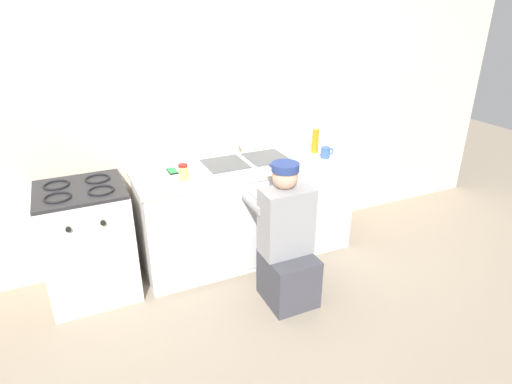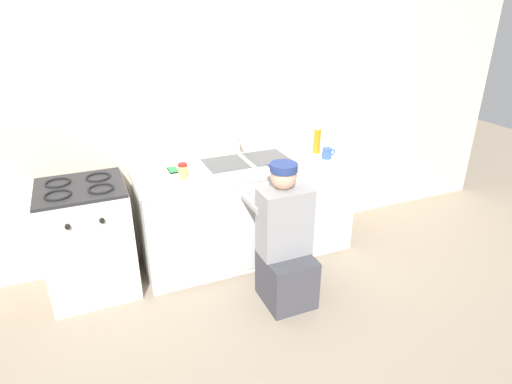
% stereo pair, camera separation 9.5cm
% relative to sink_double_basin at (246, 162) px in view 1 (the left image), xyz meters
% --- Properties ---
extents(ground_plane, '(12.00, 12.00, 0.00)m').
position_rel_sink_double_basin_xyz_m(ground_plane, '(0.00, -0.30, -0.90)').
color(ground_plane, gray).
extents(back_wall, '(6.00, 0.10, 2.50)m').
position_rel_sink_double_basin_xyz_m(back_wall, '(0.00, 0.35, 0.35)').
color(back_wall, beige).
rests_on(back_wall, ground_plane).
extents(counter_cabinet, '(1.85, 0.62, 0.85)m').
position_rel_sink_double_basin_xyz_m(counter_cabinet, '(0.00, -0.01, -0.48)').
color(counter_cabinet, white).
rests_on(counter_cabinet, ground_plane).
extents(countertop, '(1.89, 0.62, 0.04)m').
position_rel_sink_double_basin_xyz_m(countertop, '(0.00, -0.00, -0.04)').
color(countertop, beige).
rests_on(countertop, counter_cabinet).
extents(sink_double_basin, '(0.80, 0.44, 0.19)m').
position_rel_sink_double_basin_xyz_m(sink_double_basin, '(0.00, 0.00, 0.00)').
color(sink_double_basin, silver).
rests_on(sink_double_basin, countertop).
extents(stove_range, '(0.64, 0.62, 0.92)m').
position_rel_sink_double_basin_xyz_m(stove_range, '(-1.33, -0.00, -0.45)').
color(stove_range, silver).
rests_on(stove_range, ground_plane).
extents(plumber_person, '(0.42, 0.61, 1.10)m').
position_rel_sink_double_basin_xyz_m(plumber_person, '(0.02, -0.71, -0.44)').
color(plumber_person, '#3F3F47').
rests_on(plumber_person, ground_plane).
extents(condiment_jar, '(0.07, 0.07, 0.13)m').
position_rel_sink_double_basin_xyz_m(condiment_jar, '(-0.58, -0.12, 0.05)').
color(condiment_jar, '#DBB760').
rests_on(condiment_jar, countertop).
extents(coffee_mug, '(0.13, 0.08, 0.09)m').
position_rel_sink_double_basin_xyz_m(coffee_mug, '(0.70, -0.14, 0.03)').
color(coffee_mug, '#335699').
rests_on(coffee_mug, countertop).
extents(cell_phone, '(0.07, 0.14, 0.01)m').
position_rel_sink_double_basin_xyz_m(cell_phone, '(-0.61, 0.09, -0.01)').
color(cell_phone, black).
rests_on(cell_phone, countertop).
extents(water_glass, '(0.06, 0.06, 0.10)m').
position_rel_sink_double_basin_xyz_m(water_glass, '(0.83, -0.01, 0.03)').
color(water_glass, '#ADC6CC').
rests_on(water_glass, countertop).
extents(soap_bottle_orange, '(0.06, 0.06, 0.25)m').
position_rel_sink_double_basin_xyz_m(soap_bottle_orange, '(0.69, 0.02, 0.09)').
color(soap_bottle_orange, orange).
rests_on(soap_bottle_orange, countertop).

